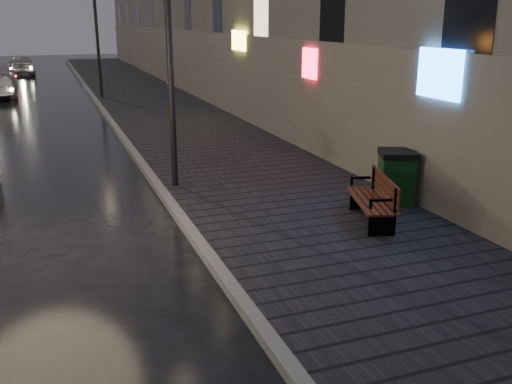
# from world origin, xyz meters

# --- Properties ---
(ground) EXTENTS (120.00, 120.00, 0.00)m
(ground) POSITION_xyz_m (0.00, 0.00, 0.00)
(ground) COLOR black
(ground) RESTS_ON ground
(sidewalk) EXTENTS (4.60, 58.00, 0.15)m
(sidewalk) POSITION_xyz_m (3.90, 21.00, 0.07)
(sidewalk) COLOR black
(sidewalk) RESTS_ON ground
(curb) EXTENTS (0.20, 58.00, 0.15)m
(curb) POSITION_xyz_m (1.50, 21.00, 0.07)
(curb) COLOR slate
(curb) RESTS_ON ground
(lamp_near) EXTENTS (0.36, 0.36, 5.28)m
(lamp_near) POSITION_xyz_m (1.85, 6.00, 3.49)
(lamp_near) COLOR black
(lamp_near) RESTS_ON sidewalk
(lamp_far) EXTENTS (0.36, 0.36, 5.28)m
(lamp_far) POSITION_xyz_m (1.85, 22.00, 3.49)
(lamp_far) COLOR black
(lamp_far) RESTS_ON sidewalk
(bench) EXTENTS (1.06, 1.82, 0.88)m
(bench) POSITION_xyz_m (4.79, 2.32, 0.59)
(bench) COLOR black
(bench) RESTS_ON sidewalk
(trash_bin) EXTENTS (0.93, 0.93, 1.09)m
(trash_bin) POSITION_xyz_m (5.80, 3.17, 0.70)
(trash_bin) COLOR black
(trash_bin) RESTS_ON sidewalk
(car_far) EXTENTS (1.84, 4.05, 1.35)m
(car_far) POSITION_xyz_m (-1.98, 36.85, 0.67)
(car_far) COLOR #ABAAB3
(car_far) RESTS_ON ground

